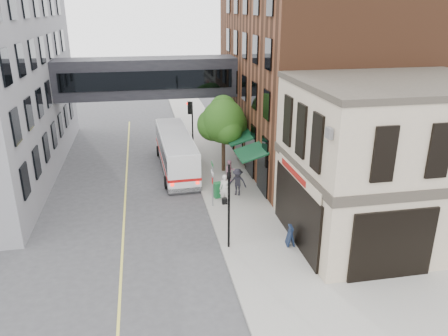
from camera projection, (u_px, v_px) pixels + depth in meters
name	position (u px, v px, depth m)	size (l,w,h in m)	color
ground	(229.00, 272.00, 20.63)	(120.00, 120.00, 0.00)	#38383A
sidewalk_main	(219.00, 167.00, 33.85)	(4.00, 60.00, 0.15)	gray
corner_building	(391.00, 162.00, 22.58)	(10.19, 8.12, 8.45)	#C2B094
brick_building	(317.00, 72.00, 33.75)	(13.76, 18.00, 14.00)	#502B19
skyway_bridge	(147.00, 78.00, 34.42)	(14.00, 3.18, 3.00)	black
traffic_signal_near	(228.00, 196.00, 21.50)	(0.44, 0.22, 4.60)	black
traffic_signal_far	(191.00, 118.00, 35.17)	(0.53, 0.28, 4.50)	black
street_sign_pole	(212.00, 179.00, 26.47)	(0.08, 0.75, 3.00)	gray
street_tree	(223.00, 121.00, 31.83)	(3.80, 3.20, 5.60)	#382619
lane_marking	(125.00, 195.00, 28.96)	(0.12, 40.00, 0.01)	#D8CC4C
bus	(176.00, 150.00, 33.15)	(2.71, 10.25, 2.74)	white
pedestrian_a	(225.00, 189.00, 27.24)	(0.67, 0.44, 1.84)	silver
pedestrian_b	(230.00, 171.00, 30.48)	(0.79, 0.61, 1.62)	#C88199
pedestrian_c	(237.00, 182.00, 28.35)	(1.18, 0.68, 1.82)	black
newspaper_box	(218.00, 190.00, 28.14)	(0.50, 0.45, 1.00)	#166330
sandwich_board	(290.00, 236.00, 22.49)	(0.38, 0.59, 1.06)	#101B32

